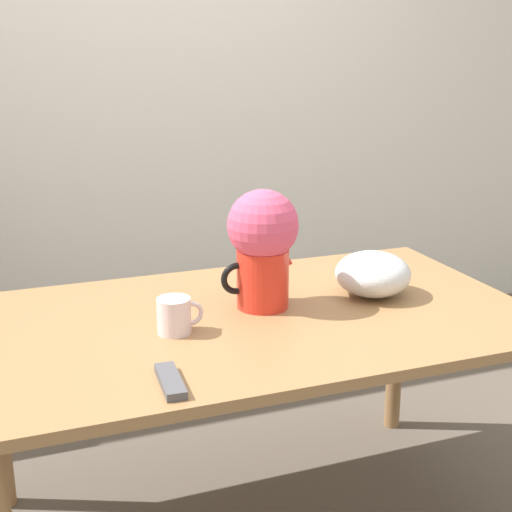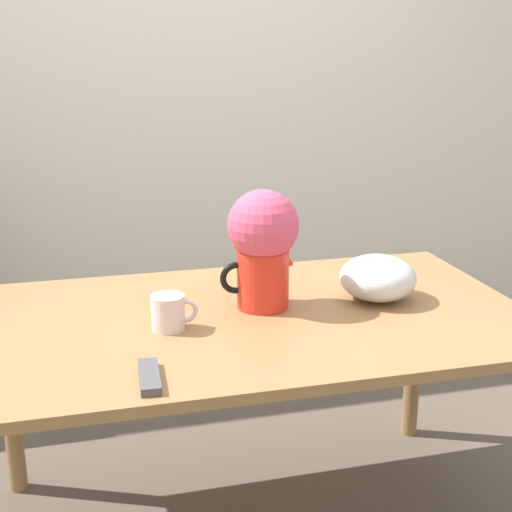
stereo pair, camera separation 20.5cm
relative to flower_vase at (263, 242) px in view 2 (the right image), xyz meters
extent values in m
cube|color=silver|center=(0.03, 1.50, 0.38)|extent=(8.00, 0.05, 2.60)
cube|color=olive|center=(-0.04, -0.05, -0.21)|extent=(1.58, 0.93, 0.03)
cylinder|color=olive|center=(-0.77, 0.35, -0.58)|extent=(0.06, 0.06, 0.69)
cylinder|color=olive|center=(0.69, 0.35, -0.58)|extent=(0.06, 0.06, 0.69)
cylinder|color=red|center=(0.00, 0.00, -0.11)|extent=(0.15, 0.15, 0.18)
cone|color=red|center=(0.07, 0.00, -0.05)|extent=(0.05, 0.05, 0.04)
torus|color=black|center=(-0.08, 0.00, -0.10)|extent=(0.10, 0.02, 0.10)
sphere|color=#3D7033|center=(0.00, 0.00, 0.01)|extent=(0.16, 0.16, 0.16)
sphere|color=#DB4C70|center=(0.00, 0.00, 0.05)|extent=(0.21, 0.21, 0.21)
cylinder|color=silver|center=(-0.29, -0.10, -0.15)|extent=(0.09, 0.09, 0.10)
torus|color=silver|center=(-0.25, -0.10, -0.15)|extent=(0.07, 0.01, 0.07)
ellipsoid|color=silver|center=(0.35, -0.02, -0.13)|extent=(0.23, 0.23, 0.14)
cube|color=#4C4C51|center=(-0.38, -0.40, -0.19)|extent=(0.06, 0.17, 0.02)
camera|label=1|loc=(-0.71, -1.85, 0.55)|focal=50.00mm
camera|label=2|loc=(-0.51, -1.91, 0.55)|focal=50.00mm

